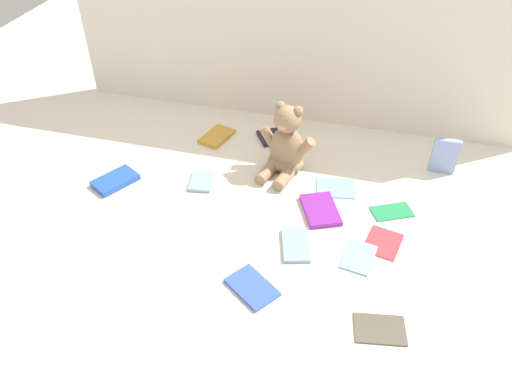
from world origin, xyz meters
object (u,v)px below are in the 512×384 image
(book_case_4, at_px, (444,156))
(book_case_9, at_px, (202,181))
(teddy_bear, at_px, (286,147))
(book_case_3, at_px, (392,211))
(book_case_1, at_px, (252,287))
(book_case_11, at_px, (380,329))
(book_case_12, at_px, (115,181))
(book_case_8, at_px, (217,136))
(book_case_7, at_px, (272,137))
(book_case_0, at_px, (320,210))
(book_case_10, at_px, (336,187))
(book_case_2, at_px, (296,245))
(book_case_6, at_px, (383,242))
(book_case_5, at_px, (359,256))

(book_case_4, height_order, book_case_9, book_case_4)
(teddy_bear, relative_size, book_case_3, 1.98)
(book_case_1, distance_m, book_case_11, 0.31)
(book_case_1, xyz_separation_m, book_case_12, (-0.52, 0.30, 0.00))
(book_case_4, height_order, book_case_8, book_case_4)
(book_case_7, xyz_separation_m, book_case_11, (0.42, -0.70, -0.00))
(book_case_0, xyz_separation_m, book_case_10, (0.03, 0.12, -0.00))
(book_case_4, bearing_deg, teddy_bear, -166.68)
(book_case_1, relative_size, book_case_3, 1.08)
(teddy_bear, height_order, book_case_8, teddy_bear)
(book_case_2, bearing_deg, book_case_10, -119.74)
(book_case_8, bearing_deg, book_case_2, 145.30)
(book_case_2, distance_m, book_case_10, 0.28)
(teddy_bear, distance_m, book_case_9, 0.28)
(book_case_11, bearing_deg, book_case_3, 169.66)
(book_case_9, height_order, book_case_10, book_case_9)
(book_case_2, xyz_separation_m, book_case_10, (0.07, 0.28, -0.00))
(book_case_4, bearing_deg, book_case_0, -139.44)
(book_case_0, height_order, book_case_8, same)
(book_case_2, distance_m, book_case_9, 0.39)
(book_case_12, bearing_deg, book_case_6, 26.18)
(book_case_1, xyz_separation_m, book_case_4, (0.45, 0.62, 0.05))
(teddy_bear, xyz_separation_m, book_case_7, (-0.08, 0.16, -0.08))
(teddy_bear, height_order, book_case_3, teddy_bear)
(book_case_9, bearing_deg, book_case_2, 140.81)
(book_case_1, distance_m, book_case_8, 0.68)
(book_case_7, bearing_deg, book_case_6, -77.93)
(book_case_9, bearing_deg, book_case_12, 6.18)
(book_case_4, height_order, book_case_12, book_case_4)
(book_case_1, height_order, book_case_7, book_case_7)
(book_case_7, relative_size, book_case_10, 0.78)
(book_case_5, xyz_separation_m, book_case_10, (-0.10, 0.27, -0.00))
(book_case_0, height_order, book_case_5, book_case_0)
(teddy_bear, height_order, book_case_0, teddy_bear)
(teddy_bear, relative_size, book_case_11, 1.98)
(teddy_bear, distance_m, book_case_7, 0.20)
(book_case_7, bearing_deg, book_case_3, -66.06)
(book_case_1, relative_size, book_case_12, 0.95)
(book_case_0, relative_size, book_case_5, 1.25)
(book_case_0, height_order, book_case_1, book_case_0)
(book_case_12, bearing_deg, book_case_7, 71.76)
(book_case_6, bearing_deg, book_case_1, 50.95)
(book_case_5, relative_size, book_case_11, 0.97)
(book_case_10, bearing_deg, book_case_2, 156.17)
(book_case_0, bearing_deg, book_case_2, 51.20)
(book_case_8, xyz_separation_m, book_case_9, (0.03, -0.25, -0.00))
(teddy_bear, bearing_deg, book_case_7, 130.07)
(book_case_5, height_order, book_case_12, book_case_12)
(book_case_7, height_order, book_case_9, book_case_7)
(book_case_0, distance_m, book_case_2, 0.16)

